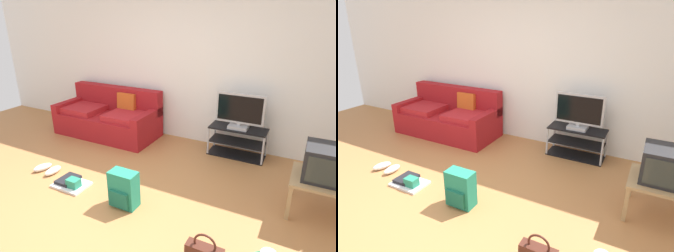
% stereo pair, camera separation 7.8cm
% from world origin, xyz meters
% --- Properties ---
extents(ground_plane, '(9.00, 9.80, 0.02)m').
position_xyz_m(ground_plane, '(0.00, 0.00, -0.01)').
color(ground_plane, '#B27542').
extents(wall_back, '(9.00, 0.10, 2.70)m').
position_xyz_m(wall_back, '(0.00, 2.45, 1.35)').
color(wall_back, white).
rests_on(wall_back, ground_plane).
extents(couch, '(1.87, 0.86, 0.84)m').
position_xyz_m(couch, '(-1.38, 1.95, 0.31)').
color(couch, maroon).
rests_on(couch, ground_plane).
extents(tv_stand, '(0.87, 0.37, 0.46)m').
position_xyz_m(tv_stand, '(0.97, 2.14, 0.23)').
color(tv_stand, black).
rests_on(tv_stand, ground_plane).
extents(flat_tv, '(0.72, 0.22, 0.54)m').
position_xyz_m(flat_tv, '(0.97, 2.11, 0.73)').
color(flat_tv, '#B2B2B7').
rests_on(flat_tv, tv_stand).
extents(side_table, '(0.58, 0.58, 0.44)m').
position_xyz_m(side_table, '(2.11, 1.12, 0.38)').
color(side_table, tan).
rests_on(side_table, ground_plane).
extents(crt_tv, '(0.38, 0.44, 0.36)m').
position_xyz_m(crt_tv, '(2.11, 1.14, 0.62)').
color(crt_tv, '#232326').
rests_on(crt_tv, side_table).
extents(backpack, '(0.32, 0.26, 0.43)m').
position_xyz_m(backpack, '(0.14, 0.26, 0.21)').
color(backpack, '#238466').
rests_on(backpack, ground_plane).
extents(sneakers_pair, '(0.36, 0.28, 0.09)m').
position_xyz_m(sneakers_pair, '(-1.27, 0.39, 0.04)').
color(sneakers_pair, white).
rests_on(sneakers_pair, ground_plane).
extents(floor_tray, '(0.44, 0.33, 0.14)m').
position_xyz_m(floor_tray, '(-0.71, 0.28, 0.04)').
color(floor_tray, silver).
rests_on(floor_tray, ground_plane).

